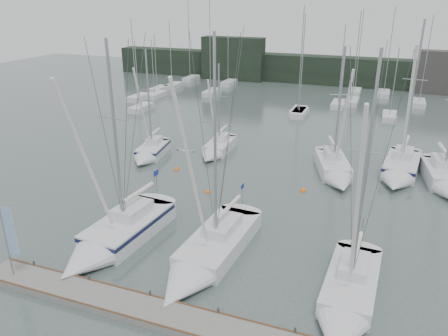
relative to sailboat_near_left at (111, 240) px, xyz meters
The scene contains 18 objects.
ground 7.09m from the sailboat_near_left, ahead, with size 160.00×160.00×0.00m, color #4A5B57.
dock 8.51m from the sailboat_near_left, 33.90° to the right, with size 24.00×2.00×0.40m, color #63645F.
far_treeline 62.68m from the sailboat_near_left, 83.53° to the left, with size 90.00×4.00×5.00m, color black.
far_building_left 61.72m from the sailboat_near_left, 102.12° to the left, with size 12.00×3.00×8.00m, color black.
mast_forest 45.16m from the sailboat_near_left, 86.53° to the left, with size 58.77×28.08×14.85m.
sailboat_near_left is the anchor object (origin of this frame).
sailboat_near_center 6.52m from the sailboat_near_left, ahead, with size 3.74×11.31×14.95m.
sailboat_near_right 15.20m from the sailboat_near_left, ahead, with size 3.10×9.50×14.43m.
sailboat_mid_a 16.92m from the sailboat_near_left, 111.31° to the left, with size 3.25×6.75×11.51m.
sailboat_mid_b 19.22m from the sailboat_near_left, 90.60° to the left, with size 2.50×7.12×9.99m.
sailboat_mid_c 21.21m from the sailboat_near_left, 54.67° to the left, with size 4.96×8.70×12.39m.
sailboat_mid_d 26.27m from the sailboat_near_left, 47.60° to the left, with size 3.89×9.21×14.71m.
sailboat_mid_e 28.28m from the sailboat_near_left, 40.54° to the left, with size 3.90×8.58×12.48m.
buoy_a 10.67m from the sailboat_near_left, 75.98° to the left, with size 0.53×0.53×0.53m, color orange.
buoy_b 16.82m from the sailboat_near_left, 53.10° to the left, with size 0.56×0.56×0.56m, color orange.
buoy_c 14.19m from the sailboat_near_left, 98.95° to the left, with size 0.55×0.55×0.55m, color orange.
dock_banner 6.34m from the sailboat_near_left, 122.47° to the right, with size 0.68×0.23×4.57m.
seagull 9.72m from the sailboat_near_left, 10.44° to the right, with size 0.92×0.41×0.18m.
Camera 1 is at (8.66, -20.89, 15.73)m, focal length 35.00 mm.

